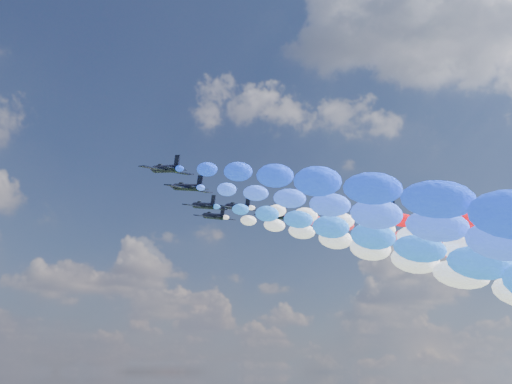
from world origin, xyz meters
TOP-DOWN VIEW (x-y plane):
  - jet_0 at (-25.25, -6.15)m, footprint 9.16×12.39m
  - trail_0 at (-25.25, -66.53)m, footprint 6.33×117.27m
  - jet_1 at (-16.57, 2.03)m, footprint 9.57×12.68m
  - trail_1 at (-16.57, -58.35)m, footprint 6.33×117.27m
  - jet_2 at (-6.84, 12.66)m, footprint 9.69×12.76m
  - trail_2 at (-6.84, -47.72)m, footprint 6.33×117.27m
  - jet_3 at (-0.68, 9.59)m, footprint 9.64×12.73m
  - trail_3 at (-0.68, -50.79)m, footprint 6.33×117.27m
  - jet_4 at (-0.19, 19.80)m, footprint 9.70×12.77m
  - trail_4 at (-0.19, -40.58)m, footprint 6.33×117.27m
  - jet_5 at (10.17, 12.19)m, footprint 9.51×12.64m
  - jet_6 at (16.54, 2.99)m, footprint 9.42×12.57m
  - jet_7 at (24.96, -3.71)m, footprint 9.53×12.65m

SIDE VIEW (x-z plane):
  - trail_0 at x=-25.25m, z-range 45.78..90.80m
  - trail_1 at x=-16.57m, z-range 45.78..90.80m
  - trail_2 at x=-6.84m, z-range 45.78..90.80m
  - trail_3 at x=-0.68m, z-range 45.78..90.80m
  - trail_4 at x=-0.19m, z-range 45.78..90.80m
  - jet_0 at x=-25.25m, z-range 86.15..91.42m
  - jet_1 at x=-16.57m, z-range 86.15..91.42m
  - jet_2 at x=-6.84m, z-range 86.15..91.42m
  - jet_3 at x=-0.68m, z-range 86.15..91.42m
  - jet_4 at x=-0.19m, z-range 86.15..91.42m
  - jet_5 at x=10.17m, z-range 86.15..91.42m
  - jet_6 at x=16.54m, z-range 86.15..91.42m
  - jet_7 at x=24.96m, z-range 86.15..91.42m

